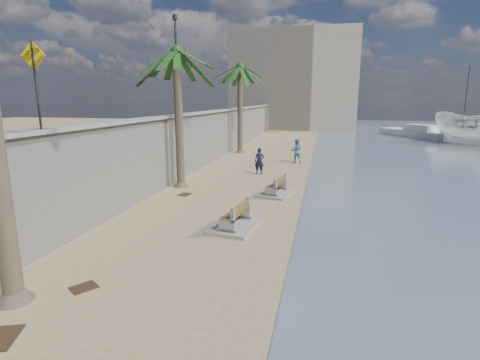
{
  "coord_description": "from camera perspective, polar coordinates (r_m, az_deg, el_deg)",
  "views": [
    {
      "loc": [
        2.78,
        -7.59,
        4.47
      ],
      "look_at": [
        -0.5,
        7.0,
        1.2
      ],
      "focal_mm": 28.0,
      "sensor_mm": 36.0,
      "label": 1
    }
  ],
  "objects": [
    {
      "name": "palm_mid",
      "position": [
        19.26,
        -9.63,
        18.54
      ],
      "size": [
        5.0,
        5.0,
        7.59
      ],
      "color": "brown",
      "rests_on": "ground_plane"
    },
    {
      "name": "person_b",
      "position": [
        26.67,
        8.59,
        4.61
      ],
      "size": [
        0.97,
        0.79,
        1.9
      ],
      "primitive_type": "imported",
      "rotation": [
        0.0,
        0.0,
        3.23
      ],
      "color": "#517DA9",
      "rests_on": "ground_plane"
    },
    {
      "name": "bench_far",
      "position": [
        17.77,
        5.56,
        -1.1
      ],
      "size": [
        1.74,
        2.21,
        0.82
      ],
      "color": "gray",
      "rests_on": "ground_plane"
    },
    {
      "name": "person_a",
      "position": [
        22.38,
        2.98,
        3.16
      ],
      "size": [
        0.67,
        0.46,
        1.82
      ],
      "primitive_type": "imported",
      "rotation": [
        0.0,
        0.0,
        -0.03
      ],
      "color": "#141336",
      "rests_on": "ground_plane"
    },
    {
      "name": "debris_c",
      "position": [
        17.92,
        -8.42,
        -2.2
      ],
      "size": [
        0.57,
        0.67,
        0.03
      ],
      "primitive_type": "cube",
      "rotation": [
        0.0,
        0.0,
        4.55
      ],
      "color": "#382616",
      "rests_on": "ground_plane"
    },
    {
      "name": "streetlight",
      "position": [
        21.23,
        -9.67,
        18.05
      ],
      "size": [
        0.28,
        0.28,
        5.12
      ],
      "color": "#2D2D33",
      "rests_on": "wall_cap"
    },
    {
      "name": "pedestrian_sign",
      "position": [
        11.99,
        -28.78,
        14.14
      ],
      "size": [
        0.78,
        0.07,
        2.4
      ],
      "color": "#2D2D33",
      "rests_on": "wall_cap"
    },
    {
      "name": "debris_b",
      "position": [
        10.1,
        -22.69,
        -14.87
      ],
      "size": [
        0.72,
        0.75,
        0.03
      ],
      "primitive_type": "cube",
      "rotation": [
        0.0,
        0.0,
        0.95
      ],
      "color": "#382616",
      "rests_on": "ground_plane"
    },
    {
      "name": "ground_plane",
      "position": [
        9.24,
        -6.79,
        -16.7
      ],
      "size": [
        140.0,
        140.0,
        0.0
      ],
      "primitive_type": "plane",
      "color": "tan"
    },
    {
      "name": "yacht_far",
      "position": [
        49.34,
        24.94,
        6.4
      ],
      "size": [
        7.04,
        9.17,
        1.5
      ],
      "primitive_type": null,
      "rotation": [
        0.0,
        0.0,
        2.13
      ],
      "color": "silver",
      "rests_on": "bay_water"
    },
    {
      "name": "sailboat_west",
      "position": [
        60.35,
        30.73,
        6.68
      ],
      "size": [
        5.56,
        5.61,
        8.76
      ],
      "color": "silver",
      "rests_on": "bay_water"
    },
    {
      "name": "seawall",
      "position": [
        28.85,
        -3.47,
        6.9
      ],
      "size": [
        0.45,
        70.0,
        3.5
      ],
      "primitive_type": "cube",
      "color": "gray",
      "rests_on": "ground_plane"
    },
    {
      "name": "end_building",
      "position": [
        59.84,
        8.35,
        14.63
      ],
      "size": [
        18.0,
        12.0,
        14.0
      ],
      "primitive_type": "cube",
      "color": "#B7AA93",
      "rests_on": "ground_plane"
    },
    {
      "name": "palm_back",
      "position": [
        31.39,
        0.01,
        16.79
      ],
      "size": [
        5.0,
        5.0,
        7.91
      ],
      "color": "brown",
      "rests_on": "ground_plane"
    },
    {
      "name": "bench_near",
      "position": [
        13.19,
        -0.73,
        -5.7
      ],
      "size": [
        1.73,
        2.3,
        0.88
      ],
      "color": "gray",
      "rests_on": "ground_plane"
    },
    {
      "name": "wall_cap",
      "position": [
        28.74,
        -3.52,
        10.47
      ],
      "size": [
        0.8,
        70.0,
        0.12
      ],
      "primitive_type": "cube",
      "color": "gray",
      "rests_on": "seawall"
    }
  ]
}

